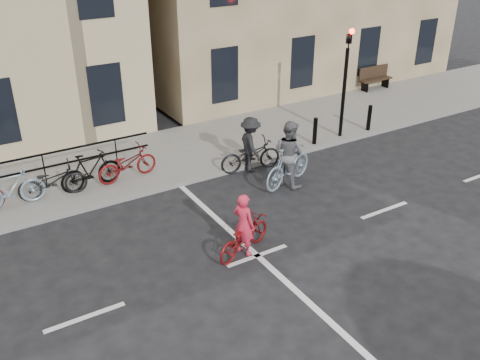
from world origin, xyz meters
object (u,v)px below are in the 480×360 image
bench (375,77)px  cyclist_grey (289,159)px  cyclist_dark (250,150)px  traffic_light (346,70)px  cyclist_pink (244,233)px

bench → cyclist_grey: 9.78m
cyclist_dark → traffic_light: bearing=-74.2°
cyclist_pink → cyclist_dark: (2.47, 3.62, 0.14)m
bench → cyclist_pink: (-11.20, -7.45, -0.15)m
traffic_light → cyclist_dark: traffic_light is taller
bench → cyclist_pink: cyclist_pink is taller
traffic_light → cyclist_grey: (-3.50, -1.77, -1.67)m
traffic_light → cyclist_pink: traffic_light is taller
traffic_light → cyclist_dark: bearing=-173.6°
cyclist_pink → cyclist_dark: 4.38m
cyclist_dark → bench: bearing=-56.9°
cyclist_grey → cyclist_dark: 1.41m
bench → cyclist_dark: bearing=-156.3°
cyclist_pink → cyclist_grey: size_ratio=0.87×
bench → traffic_light: bearing=-144.8°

